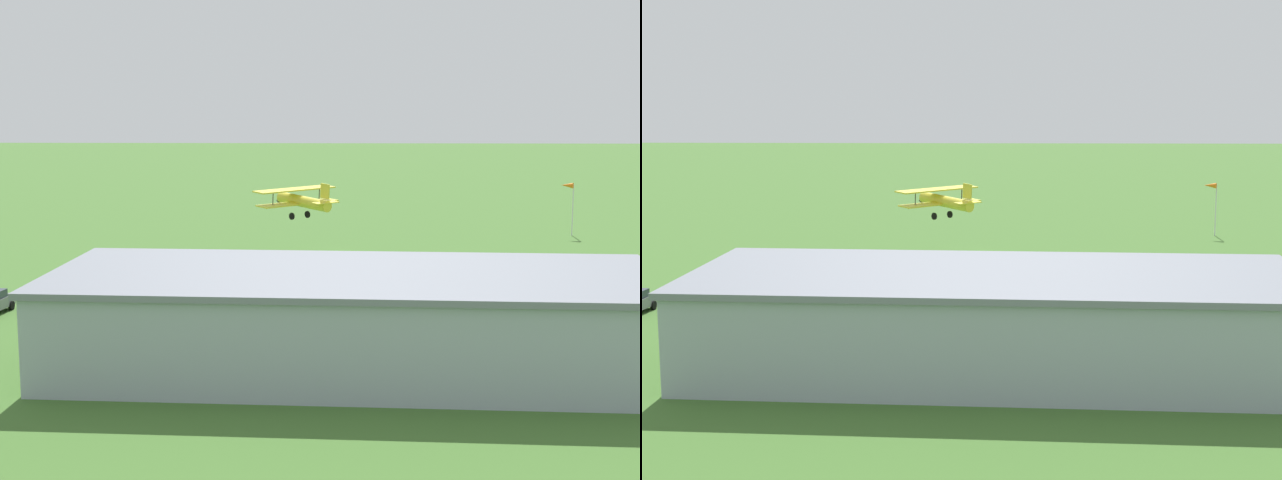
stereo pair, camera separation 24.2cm
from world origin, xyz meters
TOP-DOWN VIEW (x-y plane):
  - ground_plane at (0.00, 0.00)m, footprint 400.00×400.00m
  - hangar at (-1.18, 38.17)m, footprint 34.88×15.92m
  - biplane at (3.44, 4.00)m, footprint 7.79×7.78m
  - car_silver at (18.27, 27.30)m, footprint 2.20×4.70m
  - person_at_fence_line at (14.69, 22.60)m, footprint 0.42×0.42m
  - person_walking_on_apron at (-12.82, 21.58)m, footprint 0.47×0.47m
  - windsock at (-24.56, -13.30)m, footprint 1.47×1.15m

SIDE VIEW (x-z plane):
  - ground_plane at x=0.00m, z-range 0.00..0.00m
  - person_at_fence_line at x=14.69m, z-range -0.01..1.60m
  - person_walking_on_apron at x=-12.82m, z-range 0.00..1.68m
  - car_silver at x=18.27m, z-range 0.02..1.74m
  - hangar at x=-1.18m, z-range 0.01..5.55m
  - windsock at x=-24.56m, z-range 2.19..7.95m
  - biplane at x=3.44m, z-range 4.00..7.47m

